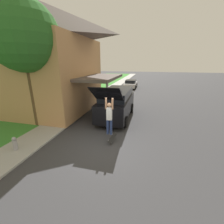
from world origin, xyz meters
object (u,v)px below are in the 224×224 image
object	(u,v)px
car_down_street	(131,84)
skateboarder	(109,116)
skateboard	(112,138)
suv_parked	(117,103)
fire_hydrant	(15,143)
lawn_tree_near	(24,37)

from	to	relation	value
car_down_street	skateboarder	size ratio (longest dim) A/B	2.14
car_down_street	skateboard	distance (m)	17.47
skateboarder	skateboard	distance (m)	1.24
suv_parked	car_down_street	distance (m)	13.79
skateboard	skateboarder	bearing A→B (deg)	-150.63
skateboard	fire_hydrant	distance (m)	4.62
skateboard	car_down_street	bearing A→B (deg)	94.38
fire_hydrant	lawn_tree_near	bearing A→B (deg)	110.93
lawn_tree_near	suv_parked	xyz separation A→B (m)	(4.70, 2.73, -4.18)
skateboard	fire_hydrant	size ratio (longest dim) A/B	1.15
lawn_tree_near	skateboard	xyz separation A→B (m)	(5.29, -0.93, -5.08)
lawn_tree_near	fire_hydrant	distance (m)	5.79
suv_parked	skateboarder	size ratio (longest dim) A/B	3.07
lawn_tree_near	fire_hydrant	size ratio (longest dim) A/B	11.20
lawn_tree_near	car_down_street	xyz separation A→B (m)	(3.96, 16.48, -4.70)
suv_parked	car_down_street	world-z (taller)	suv_parked
fire_hydrant	skateboard	bearing A→B (deg)	24.39
fire_hydrant	suv_parked	bearing A→B (deg)	56.98
car_down_street	skateboard	bearing A→B (deg)	-85.62
car_down_street	skateboarder	distance (m)	17.56
lawn_tree_near	suv_parked	bearing A→B (deg)	30.10
suv_parked	car_down_street	size ratio (longest dim) A/B	1.43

